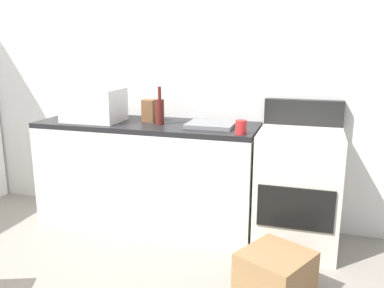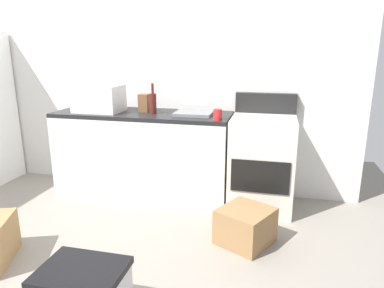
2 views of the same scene
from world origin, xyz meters
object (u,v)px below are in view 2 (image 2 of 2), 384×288
(stove_oven, at_px, (262,162))
(microwave, at_px, (99,98))
(cardboard_box_large, at_px, (245,226))
(wine_bottle, at_px, (153,103))
(coffee_mug, at_px, (218,115))
(knife_block, at_px, (144,103))

(stove_oven, height_order, microwave, microwave)
(stove_oven, xyz_separation_m, cardboard_box_large, (-0.08, -0.73, -0.32))
(microwave, distance_m, wine_bottle, 0.58)
(coffee_mug, bearing_deg, stove_oven, 28.53)
(wine_bottle, bearing_deg, cardboard_box_large, -34.41)
(cardboard_box_large, bearing_deg, stove_oven, 83.69)
(stove_oven, distance_m, cardboard_box_large, 0.80)
(microwave, height_order, wine_bottle, wine_bottle)
(microwave, xyz_separation_m, wine_bottle, (0.58, 0.02, -0.03))
(coffee_mug, relative_size, cardboard_box_large, 0.26)
(microwave, height_order, cardboard_box_large, microwave)
(microwave, relative_size, wine_bottle, 1.53)
(wine_bottle, distance_m, cardboard_box_large, 1.49)
(stove_oven, xyz_separation_m, wine_bottle, (-1.09, -0.04, 0.54))
(wine_bottle, xyz_separation_m, cardboard_box_large, (1.01, -0.69, -0.86))
(stove_oven, xyz_separation_m, knife_block, (-1.22, 0.05, 0.52))
(coffee_mug, relative_size, knife_block, 0.56)
(wine_bottle, bearing_deg, knife_block, 143.64)
(wine_bottle, xyz_separation_m, coffee_mug, (0.68, -0.18, -0.06))
(stove_oven, relative_size, cardboard_box_large, 2.83)
(stove_oven, height_order, coffee_mug, stove_oven)
(microwave, distance_m, coffee_mug, 1.27)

